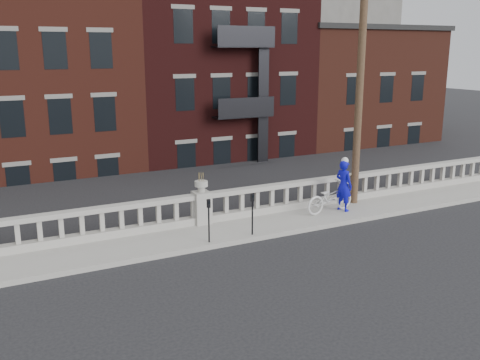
# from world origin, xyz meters

# --- Properties ---
(ground) EXTENTS (120.00, 120.00, 0.00)m
(ground) POSITION_xyz_m (0.00, 0.00, 0.00)
(ground) COLOR black
(ground) RESTS_ON ground
(sidewalk) EXTENTS (32.00, 2.20, 0.15)m
(sidewalk) POSITION_xyz_m (0.00, 3.00, 0.07)
(sidewalk) COLOR #9B978F
(sidewalk) RESTS_ON ground
(balustrade) EXTENTS (28.00, 0.34, 1.03)m
(balustrade) POSITION_xyz_m (0.00, 3.95, 0.64)
(balustrade) COLOR #9B978F
(balustrade) RESTS_ON sidewalk
(planter_pedestal) EXTENTS (0.55, 0.55, 1.76)m
(planter_pedestal) POSITION_xyz_m (0.00, 3.95, 0.83)
(planter_pedestal) COLOR #9B978F
(planter_pedestal) RESTS_ON sidewalk
(lower_level) EXTENTS (80.00, 44.00, 20.80)m
(lower_level) POSITION_xyz_m (0.56, 23.04, 2.63)
(lower_level) COLOR #605E59
(lower_level) RESTS_ON ground
(utility_pole) EXTENTS (1.60, 0.28, 10.00)m
(utility_pole) POSITION_xyz_m (6.20, 3.60, 5.24)
(utility_pole) COLOR #422D1E
(utility_pole) RESTS_ON sidewalk
(parking_meter_c) EXTENTS (0.10, 0.09, 1.36)m
(parking_meter_c) POSITION_xyz_m (-0.53, 2.15, 1.00)
(parking_meter_c) COLOR black
(parking_meter_c) RESTS_ON sidewalk
(parking_meter_d) EXTENTS (0.10, 0.09, 1.36)m
(parking_meter_d) POSITION_xyz_m (0.97, 2.15, 1.00)
(parking_meter_d) COLOR black
(parking_meter_d) RESTS_ON sidewalk
(bicycle) EXTENTS (2.14, 0.95, 1.09)m
(bicycle) POSITION_xyz_m (4.63, 3.03, 0.69)
(bicycle) COLOR silver
(bicycle) RESTS_ON sidewalk
(cyclist) EXTENTS (0.60, 0.77, 1.87)m
(cyclist) POSITION_xyz_m (5.18, 2.97, 1.09)
(cyclist) COLOR #0C0CB4
(cyclist) RESTS_ON sidewalk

